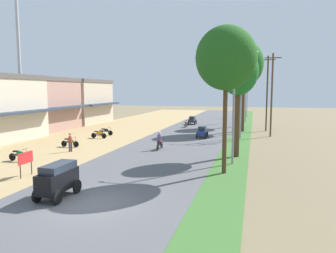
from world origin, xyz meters
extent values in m
plane|color=#7A6B4C|center=(0.00, 0.00, 0.00)|extent=(180.00, 180.00, 0.00)
cube|color=#565659|center=(0.00, 0.00, 0.04)|extent=(9.00, 140.00, 0.08)
cube|color=#3D6B2D|center=(5.70, 0.00, 0.03)|extent=(2.40, 140.00, 0.06)
cube|color=#2D3847|center=(-15.07, 14.46, 3.08)|extent=(1.20, 9.82, 0.25)
cube|color=tan|center=(-20.00, 24.07, 3.20)|extent=(7.22, 8.07, 6.40)
cube|color=#2D3847|center=(-15.79, 24.07, 3.08)|extent=(1.20, 8.07, 0.25)
cube|color=#59514C|center=(-20.00, 24.07, 6.65)|extent=(7.42, 8.27, 0.50)
cube|color=#C6B299|center=(-20.00, 33.73, 3.20)|extent=(7.30, 9.75, 6.40)
cube|color=#2D3847|center=(-15.75, 33.73, 3.08)|extent=(1.20, 9.75, 0.25)
cube|color=#59514C|center=(-20.00, 33.73, 6.65)|extent=(7.50, 9.95, 0.50)
cylinder|color=#B2B2B7|center=(-24.69, 26.09, 13.22)|extent=(0.44, 0.44, 26.43)
cylinder|color=black|center=(-8.88, 6.98, 0.34)|extent=(0.56, 0.06, 0.56)
cylinder|color=black|center=(-10.12, 6.98, 0.34)|extent=(0.56, 0.06, 0.56)
cube|color=#333338|center=(-9.50, 6.98, 0.52)|extent=(1.12, 0.12, 0.12)
ellipsoid|color=#14722D|center=(-9.42, 6.98, 0.66)|extent=(0.64, 0.28, 0.32)
cube|color=black|center=(-9.78, 6.98, 0.78)|extent=(0.44, 0.20, 0.10)
cylinder|color=#A5A8AD|center=(-8.94, 6.98, 0.61)|extent=(0.26, 0.05, 0.68)
cylinder|color=black|center=(-9.00, 6.98, 0.98)|extent=(0.04, 0.54, 0.04)
cylinder|color=black|center=(-8.55, 13.29, 0.34)|extent=(0.56, 0.06, 0.56)
cylinder|color=black|center=(-9.79, 13.29, 0.34)|extent=(0.56, 0.06, 0.56)
cube|color=#333338|center=(-9.17, 13.29, 0.52)|extent=(1.12, 0.12, 0.12)
ellipsoid|color=orange|center=(-9.09, 13.29, 0.66)|extent=(0.64, 0.28, 0.32)
cube|color=black|center=(-9.45, 13.29, 0.78)|extent=(0.44, 0.20, 0.10)
cylinder|color=#A5A8AD|center=(-8.61, 13.29, 0.61)|extent=(0.26, 0.05, 0.68)
cylinder|color=black|center=(-8.67, 13.29, 0.98)|extent=(0.04, 0.54, 0.04)
cylinder|color=black|center=(-8.49, 18.93, 0.34)|extent=(0.56, 0.06, 0.56)
cylinder|color=black|center=(-9.73, 18.93, 0.34)|extent=(0.56, 0.06, 0.56)
cube|color=#333338|center=(-9.11, 18.93, 0.52)|extent=(1.12, 0.12, 0.12)
ellipsoid|color=orange|center=(-9.03, 18.93, 0.66)|extent=(0.64, 0.28, 0.32)
cube|color=black|center=(-9.39, 18.93, 0.78)|extent=(0.44, 0.20, 0.10)
cylinder|color=#A5A8AD|center=(-8.55, 18.93, 0.61)|extent=(0.26, 0.05, 0.68)
cylinder|color=black|center=(-8.61, 18.93, 0.98)|extent=(0.04, 0.54, 0.04)
cylinder|color=black|center=(-8.83, 21.29, 0.34)|extent=(0.56, 0.06, 0.56)
cylinder|color=black|center=(-10.07, 21.29, 0.34)|extent=(0.56, 0.06, 0.56)
cube|color=#333338|center=(-9.45, 21.29, 0.52)|extent=(1.12, 0.12, 0.12)
ellipsoid|color=black|center=(-9.37, 21.29, 0.66)|extent=(0.64, 0.28, 0.32)
cube|color=black|center=(-9.73, 21.29, 0.78)|extent=(0.44, 0.20, 0.10)
cylinder|color=#A5A8AD|center=(-8.89, 21.29, 0.61)|extent=(0.26, 0.05, 0.68)
cylinder|color=black|center=(-8.95, 21.29, 0.98)|extent=(0.04, 0.54, 0.04)
cylinder|color=#262628|center=(-6.11, 2.96, 0.46)|extent=(0.06, 0.06, 0.80)
cylinder|color=#262628|center=(-6.11, 3.96, 0.46)|extent=(0.06, 0.06, 0.80)
cube|color=red|center=(-6.11, 3.46, 1.21)|extent=(0.04, 1.30, 0.70)
cylinder|color=#33333D|center=(-7.91, 11.17, 0.47)|extent=(0.14, 0.14, 0.82)
cylinder|color=#33333D|center=(-7.82, 11.32, 0.47)|extent=(0.14, 0.14, 0.82)
ellipsoid|color=#BF3333|center=(-7.87, 11.25, 1.16)|extent=(0.39, 0.43, 0.56)
sphere|color=#9E7556|center=(-7.87, 11.25, 1.57)|extent=(0.22, 0.22, 0.22)
cylinder|color=#4C351E|center=(5.45, 7.41, 3.11)|extent=(0.28, 0.28, 6.10)
ellipsoid|color=#1F561A|center=(5.45, 7.41, 7.25)|extent=(3.74, 3.74, 3.95)
cylinder|color=#4C351E|center=(5.93, 12.84, 2.89)|extent=(0.42, 0.42, 5.67)
ellipsoid|color=#1B6323|center=(5.93, 12.84, 6.76)|extent=(3.06, 3.06, 3.76)
cylinder|color=#4C351E|center=(5.82, 28.94, 3.53)|extent=(0.40, 0.40, 6.94)
ellipsoid|color=#206322|center=(5.82, 28.94, 8.56)|extent=(4.74, 4.74, 5.68)
cylinder|color=#4C351E|center=(5.58, 34.95, 3.53)|extent=(0.39, 0.39, 6.94)
ellipsoid|color=#1C5920|center=(5.58, 34.95, 8.12)|extent=(3.95, 3.95, 4.07)
cylinder|color=gray|center=(5.80, 10.21, 4.07)|extent=(0.16, 0.16, 8.02)
cylinder|color=gray|center=(5.10, 10.21, 7.93)|extent=(1.40, 0.08, 0.08)
ellipsoid|color=silver|center=(4.40, 10.21, 7.86)|extent=(0.36, 0.20, 0.14)
cylinder|color=gray|center=(6.50, 10.21, 7.93)|extent=(1.40, 0.08, 0.08)
ellipsoid|color=silver|center=(7.20, 10.21, 7.86)|extent=(0.36, 0.20, 0.14)
cylinder|color=gray|center=(5.80, 22.87, 3.60)|extent=(0.16, 0.16, 7.08)
cylinder|color=gray|center=(5.10, 22.87, 6.99)|extent=(1.40, 0.08, 0.08)
ellipsoid|color=silver|center=(4.40, 22.87, 6.92)|extent=(0.36, 0.20, 0.14)
cylinder|color=gray|center=(6.50, 22.87, 6.99)|extent=(1.40, 0.08, 0.08)
ellipsoid|color=silver|center=(7.20, 22.87, 6.92)|extent=(0.36, 0.20, 0.14)
cylinder|color=gray|center=(5.80, 41.83, 4.29)|extent=(0.16, 0.16, 8.47)
cylinder|color=gray|center=(5.10, 41.83, 8.38)|extent=(1.40, 0.08, 0.08)
ellipsoid|color=silver|center=(4.40, 41.83, 8.31)|extent=(0.36, 0.20, 0.14)
cylinder|color=gray|center=(6.50, 41.83, 8.38)|extent=(1.40, 0.08, 0.08)
ellipsoid|color=silver|center=(7.20, 41.83, 8.31)|extent=(0.36, 0.20, 0.14)
cylinder|color=gray|center=(5.80, 52.05, 3.83)|extent=(0.16, 0.16, 7.54)
cylinder|color=gray|center=(5.10, 52.05, 7.45)|extent=(1.40, 0.08, 0.08)
ellipsoid|color=silver|center=(4.40, 52.05, 7.38)|extent=(0.36, 0.20, 0.14)
cylinder|color=gray|center=(6.50, 52.05, 7.45)|extent=(1.40, 0.08, 0.08)
ellipsoid|color=silver|center=(7.20, 52.05, 7.38)|extent=(0.36, 0.20, 0.14)
cylinder|color=brown|center=(8.73, 30.63, 4.80)|extent=(0.20, 0.20, 9.59)
cube|color=#473323|center=(8.73, 30.63, 9.09)|extent=(1.80, 0.10, 0.10)
cylinder|color=brown|center=(9.05, 25.49, 4.67)|extent=(0.20, 0.20, 9.35)
cube|color=#473323|center=(9.05, 25.49, 8.85)|extent=(1.80, 0.10, 0.10)
cube|color=black|center=(-1.93, 0.49, 0.93)|extent=(0.95, 2.40, 0.95)
cube|color=#232B38|center=(-1.93, 0.59, 1.58)|extent=(0.87, 2.00, 0.35)
cylinder|color=black|center=(-2.47, 1.35, 0.42)|extent=(0.12, 0.68, 0.68)
cylinder|color=black|center=(-1.40, 1.35, 0.42)|extent=(0.12, 0.68, 0.68)
cylinder|color=black|center=(-2.47, -0.37, 0.42)|extent=(0.12, 0.68, 0.68)
cylinder|color=black|center=(-1.40, -0.37, 0.42)|extent=(0.12, 0.68, 0.68)
cube|color=navy|center=(1.74, 22.14, 0.66)|extent=(0.84, 1.95, 0.50)
cube|color=#232B38|center=(1.74, 22.19, 1.11)|extent=(0.77, 1.10, 0.40)
cylinder|color=black|center=(2.21, 21.44, 0.38)|extent=(0.10, 0.60, 0.60)
cylinder|color=black|center=(1.27, 21.44, 0.38)|extent=(0.10, 0.60, 0.60)
cylinder|color=black|center=(2.21, 22.84, 0.38)|extent=(0.10, 0.60, 0.60)
cylinder|color=black|center=(1.27, 22.84, 0.38)|extent=(0.10, 0.60, 0.60)
cube|color=#282D33|center=(-1.87, 35.46, 0.66)|extent=(0.84, 1.95, 0.50)
cube|color=#232B38|center=(-1.87, 35.41, 1.11)|extent=(0.77, 1.10, 0.40)
cylinder|color=black|center=(-2.34, 36.17, 0.38)|extent=(0.10, 0.60, 0.60)
cylinder|color=black|center=(-1.40, 36.17, 0.38)|extent=(0.10, 0.60, 0.60)
cylinder|color=black|center=(-2.34, 34.76, 0.38)|extent=(0.10, 0.60, 0.60)
cylinder|color=black|center=(-1.40, 34.76, 0.38)|extent=(0.10, 0.60, 0.60)
cylinder|color=black|center=(-0.77, 14.75, 0.36)|extent=(0.06, 0.56, 0.56)
cylinder|color=black|center=(-0.77, 13.51, 0.36)|extent=(0.06, 0.56, 0.56)
cube|color=#333338|center=(-0.77, 14.13, 0.54)|extent=(0.12, 1.12, 0.12)
ellipsoid|color=red|center=(-0.77, 14.21, 0.68)|extent=(0.28, 0.64, 0.32)
cube|color=black|center=(-0.77, 13.85, 0.80)|extent=(0.20, 0.44, 0.10)
cylinder|color=#A5A8AD|center=(-0.77, 14.69, 0.63)|extent=(0.05, 0.26, 0.68)
cylinder|color=black|center=(-0.77, 14.63, 1.00)|extent=(0.54, 0.04, 0.04)
ellipsoid|color=#724C8C|center=(-0.77, 13.93, 1.20)|extent=(0.36, 0.28, 0.64)
sphere|color=white|center=(-0.77, 13.97, 1.60)|extent=(0.28, 0.28, 0.28)
cylinder|color=#2D2D38|center=(-0.91, 14.03, 0.56)|extent=(0.12, 0.12, 0.48)
cylinder|color=#2D2D38|center=(-0.63, 14.03, 0.56)|extent=(0.12, 0.12, 0.48)
cylinder|color=black|center=(-1.98, 31.97, 0.36)|extent=(0.06, 0.56, 0.56)
cylinder|color=black|center=(-1.98, 30.73, 0.36)|extent=(0.06, 0.56, 0.56)
cube|color=#333338|center=(-1.98, 31.35, 0.54)|extent=(0.12, 1.12, 0.12)
ellipsoid|color=red|center=(-1.98, 31.43, 0.68)|extent=(0.28, 0.64, 0.32)
cube|color=black|center=(-1.98, 31.07, 0.80)|extent=(0.20, 0.44, 0.10)
cylinder|color=#A5A8AD|center=(-1.98, 31.91, 0.63)|extent=(0.05, 0.26, 0.68)
cylinder|color=black|center=(-1.98, 31.85, 1.00)|extent=(0.54, 0.04, 0.04)
camera|label=1|loc=(7.21, -12.97, 5.32)|focal=34.71mm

